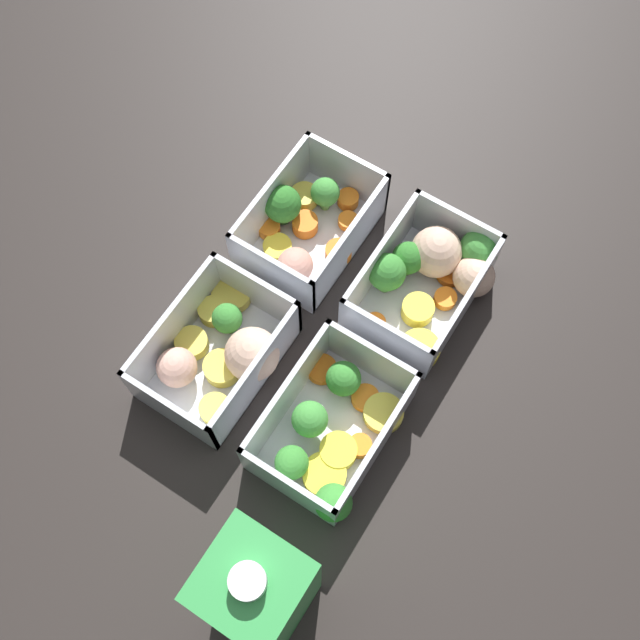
% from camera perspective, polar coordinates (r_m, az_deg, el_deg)
% --- Properties ---
extents(ground_plane, '(4.00, 4.00, 0.00)m').
position_cam_1_polar(ground_plane, '(0.74, 0.00, -0.69)').
color(ground_plane, '#282321').
extents(container_near_left, '(0.14, 0.11, 0.06)m').
position_cam_1_polar(container_near_left, '(0.76, -1.12, 7.29)').
color(container_near_left, silver).
rests_on(container_near_left, ground_plane).
extents(container_near_right, '(0.16, 0.12, 0.06)m').
position_cam_1_polar(container_near_right, '(0.71, -7.47, -2.38)').
color(container_near_right, silver).
rests_on(container_near_right, ground_plane).
extents(container_far_left, '(0.16, 0.12, 0.06)m').
position_cam_1_polar(container_far_left, '(0.74, 8.54, 3.49)').
color(container_far_left, silver).
rests_on(container_far_left, ground_plane).
extents(container_far_right, '(0.15, 0.11, 0.06)m').
position_cam_1_polar(container_far_right, '(0.68, 0.79, -8.47)').
color(container_far_right, silver).
rests_on(container_far_right, ground_plane).
extents(juice_carton, '(0.07, 0.07, 0.20)m').
position_cam_1_polar(juice_carton, '(0.59, -4.61, -19.91)').
color(juice_carton, green).
rests_on(juice_carton, ground_plane).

